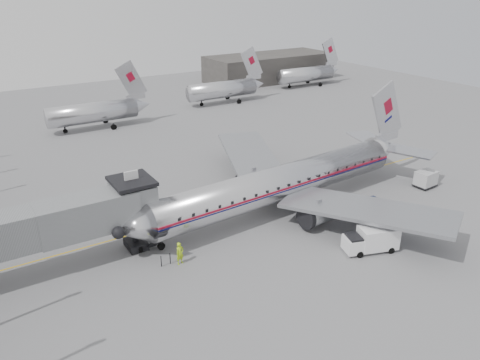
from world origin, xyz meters
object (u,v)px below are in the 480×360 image
at_px(airliner, 286,182).
at_px(service_van, 371,239).
at_px(baggage_cart_white, 426,179).
at_px(baggage_cart_navy, 370,209).
at_px(ramp_worker, 180,253).

relative_size(airliner, service_van, 7.29).
bearing_deg(baggage_cart_white, baggage_cart_navy, -173.19).
bearing_deg(baggage_cart_white, airliner, 162.13).
height_order(airliner, service_van, airliner).
distance_m(airliner, service_van, 11.03).
xyz_separation_m(service_van, ramp_worker, (-14.98, 6.96, -0.17)).
bearing_deg(airliner, baggage_cart_navy, -51.95).
distance_m(baggage_cart_navy, baggage_cart_white, 11.32).
distance_m(service_van, baggage_cart_navy, 6.38).
bearing_deg(baggage_cart_navy, baggage_cart_white, 15.20).
bearing_deg(airliner, ramp_worker, -168.27).
bearing_deg(service_van, airliner, 114.69).
height_order(airliner, baggage_cart_white, airliner).
xyz_separation_m(airliner, baggage_cart_white, (16.83, -4.30, -1.90)).
distance_m(airliner, baggage_cart_navy, 8.73).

